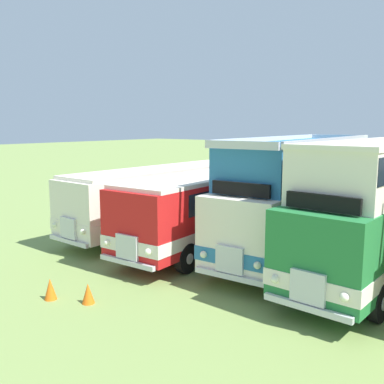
# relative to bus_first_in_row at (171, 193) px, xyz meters

# --- Properties ---
(ground_plane) EXTENTS (200.00, 200.00, 0.00)m
(ground_plane) POSITION_rel_bus_first_in_row_xyz_m (8.15, -0.21, -1.76)
(ground_plane) COLOR #7A934C
(bus_first_in_row) EXTENTS (2.82, 11.60, 2.99)m
(bus_first_in_row) POSITION_rel_bus_first_in_row_xyz_m (0.00, 0.00, 0.00)
(bus_first_in_row) COLOR silver
(bus_first_in_row) RESTS_ON ground
(bus_second_in_row) EXTENTS (3.02, 11.47, 2.99)m
(bus_second_in_row) POSITION_rel_bus_first_in_row_xyz_m (3.26, -0.52, -0.00)
(bus_second_in_row) COLOR red
(bus_second_in_row) RESTS_ON ground
(bus_third_in_row) EXTENTS (3.11, 10.78, 4.52)m
(bus_third_in_row) POSITION_rel_bus_first_in_row_xyz_m (6.51, 0.12, 0.60)
(bus_third_in_row) COLOR silver
(bus_third_in_row) RESTS_ON ground
(cone_near_end) EXTENTS (0.36, 0.36, 0.58)m
(cone_near_end) POSITION_rel_bus_first_in_row_xyz_m (3.98, -8.19, -1.47)
(cone_near_end) COLOR orange
(cone_near_end) RESTS_ON ground
(cone_mid_row) EXTENTS (0.36, 0.36, 0.62)m
(cone_mid_row) POSITION_rel_bus_first_in_row_xyz_m (2.90, -8.68, -1.45)
(cone_mid_row) COLOR orange
(cone_mid_row) RESTS_ON ground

